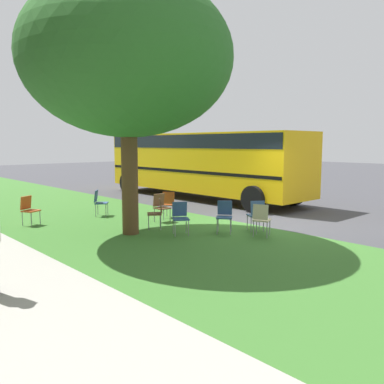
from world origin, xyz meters
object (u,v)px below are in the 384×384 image
at_px(chair_3, 161,205).
at_px(chair_4, 261,218).
at_px(chair_7, 256,213).
at_px(chair_8, 169,202).
at_px(street_tree, 127,59).
at_px(chair_1, 29,208).
at_px(chair_6, 180,216).
at_px(chair_0, 157,211).
at_px(chair_5, 99,201).
at_px(chair_2, 224,214).
at_px(school_bus, 201,159).

height_order(chair_3, chair_4, same).
distance_m(chair_7, chair_8, 3.27).
relative_size(street_tree, chair_1, 7.57).
height_order(chair_6, chair_7, same).
bearing_deg(chair_4, chair_0, 27.51).
height_order(chair_0, chair_5, same).
xyz_separation_m(street_tree, chair_3, (0.77, -1.66, -4.10)).
bearing_deg(street_tree, chair_8, -64.28).
distance_m(chair_0, chair_2, 1.97).
xyz_separation_m(chair_6, school_bus, (4.84, -5.44, 1.24)).
height_order(chair_8, school_bus, school_bus).
distance_m(chair_4, chair_6, 2.15).
distance_m(street_tree, chair_0, 4.20).
distance_m(chair_2, chair_5, 4.78).
distance_m(chair_3, chair_7, 3.10).
bearing_deg(chair_3, chair_2, -172.57).
bearing_deg(chair_3, chair_5, 22.15).
distance_m(chair_5, chair_7, 5.49).
relative_size(chair_3, chair_6, 1.00).
xyz_separation_m(chair_2, chair_8, (2.74, -0.31, 0.00)).
xyz_separation_m(chair_2, chair_7, (-0.49, -0.77, 0.00)).
xyz_separation_m(chair_1, chair_2, (-4.68, -3.56, 0.00)).
relative_size(chair_8, school_bus, 0.08).
distance_m(chair_3, chair_4, 3.47).
xyz_separation_m(chair_3, chair_5, (2.21, 0.90, 0.00)).
bearing_deg(chair_4, chair_1, 34.41).
xyz_separation_m(chair_0, chair_4, (-2.66, -1.39, 0.00)).
bearing_deg(chair_3, chair_0, 135.65).
bearing_deg(chair_7, chair_4, 139.16).
height_order(chair_1, chair_5, same).
relative_size(chair_3, chair_5, 1.00).
bearing_deg(chair_7, chair_3, 20.47).
bearing_deg(chair_2, chair_1, 37.24).
xyz_separation_m(chair_4, chair_6, (1.66, 1.37, 0.00)).
relative_size(street_tree, chair_5, 7.57).
bearing_deg(chair_8, chair_1, 63.35).
bearing_deg(chair_5, chair_6, -177.39).
height_order(chair_2, chair_6, same).
distance_m(chair_0, chair_7, 2.82).
bearing_deg(chair_5, chair_8, -141.10).
relative_size(chair_1, chair_3, 1.00).
distance_m(street_tree, chair_4, 5.39).
height_order(chair_1, chair_2, same).
relative_size(chair_1, chair_2, 1.00).
bearing_deg(chair_0, chair_4, -152.49).
bearing_deg(chair_7, chair_5, 21.20).
height_order(chair_2, chair_4, same).
xyz_separation_m(chair_6, chair_8, (2.08, -1.34, 0.00)).
bearing_deg(chair_2, chair_5, 14.71).
relative_size(chair_1, school_bus, 0.08).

